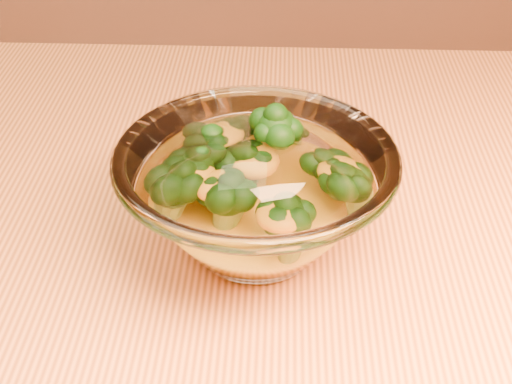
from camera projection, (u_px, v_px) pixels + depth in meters
glass_bowl at (256, 197)px, 0.49m from camera, size 0.19×0.19×0.08m
cheese_sauce at (256, 217)px, 0.50m from camera, size 0.10×0.10×0.03m
broccoli_heap at (249, 175)px, 0.49m from camera, size 0.14×0.12×0.07m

